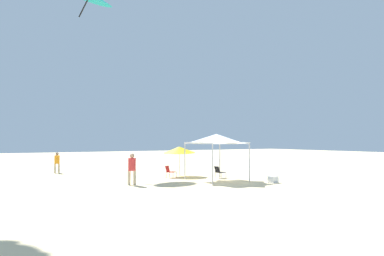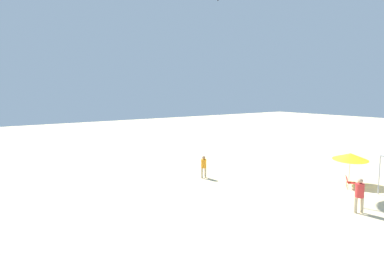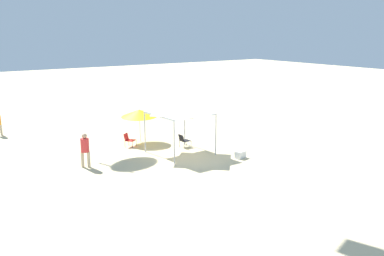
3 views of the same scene
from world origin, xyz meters
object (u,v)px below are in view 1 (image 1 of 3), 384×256
Objects in this scene: beach_umbrella at (179,150)px; cooler_box at (273,179)px; canopy_tent at (216,139)px; folding_chair_facing_ocean at (219,171)px; folding_chair_right_of_tent at (170,171)px; person_kite_handler at (132,166)px; person_near_umbrella at (57,161)px.

cooler_box is at bearing -154.56° from beach_umbrella.
canopy_tent reaches higher than folding_chair_facing_ocean.
folding_chair_right_of_tent is at bearing 35.53° from cooler_box.
canopy_tent reaches higher than cooler_box.
canopy_tent is 1.76× the size of person_kite_handler.
person_kite_handler is (-2.45, 3.69, 0.60)m from folding_chair_right_of_tent.
person_near_umbrella reaches higher than cooler_box.
canopy_tent is 13.29m from person_near_umbrella.
folding_chair_facing_ocean is (-2.65, -1.61, -1.41)m from beach_umbrella.
folding_chair_right_of_tent is at bearing 119.24° from beach_umbrella.
cooler_box is (-6.33, -3.01, -1.69)m from beach_umbrella.
folding_chair_right_of_tent is 9.69m from person_near_umbrella.
beach_umbrella is at bearing -39.11° from person_near_umbrella.
beach_umbrella is (3.66, 0.69, -0.76)m from canopy_tent.
canopy_tent reaches higher than folding_chair_right_of_tent.
beach_umbrella is 1.42× the size of person_near_umbrella.
beach_umbrella is at bearing -111.85° from person_kite_handler.
folding_chair_right_of_tent is 1.00× the size of folding_chair_facing_ocean.
person_kite_handler is at bearing 67.16° from cooler_box.
person_near_umbrella is at bearing 36.14° from canopy_tent.
folding_chair_right_of_tent and folding_chair_facing_ocean have the same top height.
cooler_box is 0.43× the size of person_near_umbrella.
folding_chair_right_of_tent is at bearing -46.16° from person_near_umbrella.
beach_umbrella reaches higher than cooler_box.
person_kite_handler is 10.30m from person_near_umbrella.
canopy_tent is 3.93× the size of folding_chair_right_of_tent.
person_kite_handler is at bearing 122.59° from beach_umbrella.
canopy_tent is 4.59× the size of cooler_box.
folding_chair_right_of_tent is 4.47m from person_kite_handler.
person_near_umbrella is (10.65, 7.78, -1.69)m from canopy_tent.
beach_umbrella is 2.81× the size of folding_chair_right_of_tent.
beach_umbrella is 1.88m from folding_chair_right_of_tent.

